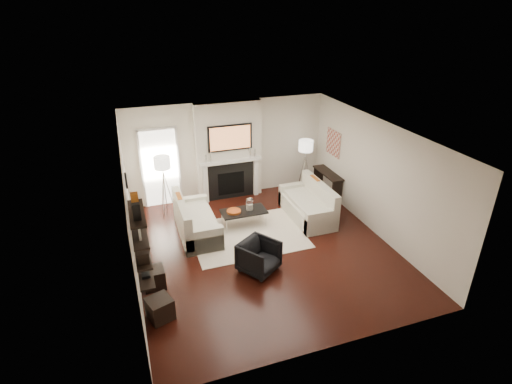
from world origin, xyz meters
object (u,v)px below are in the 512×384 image
object	(u,v)px
coffee_table	(244,211)
armchair	(259,255)
ottoman_near	(154,278)
lamp_right_shade	(306,146)
loveseat_right_base	(307,210)
lamp_left_shade	(162,163)
loveseat_left_base	(197,226)

from	to	relation	value
coffee_table	armchair	size ratio (longest dim) A/B	1.51
armchair	ottoman_near	bearing A→B (deg)	140.76
armchair	lamp_right_shade	size ratio (longest dim) A/B	1.82
ottoman_near	loveseat_right_base	bearing A→B (deg)	21.15
lamp_left_shade	ottoman_near	xyz separation A→B (m)	(-0.62, -2.87, -1.25)
loveseat_right_base	armchair	bearing A→B (deg)	-137.98
lamp_left_shade	loveseat_right_base	bearing A→B (deg)	-21.41
coffee_table	lamp_right_shade	distance (m)	2.71
loveseat_right_base	loveseat_left_base	bearing A→B (deg)	177.90
loveseat_right_base	coffee_table	distance (m)	1.67
armchair	ottoman_near	distance (m)	2.10
ottoman_near	armchair	bearing A→B (deg)	-4.61
loveseat_right_base	coffee_table	size ratio (longest dim) A/B	1.64
coffee_table	lamp_right_shade	size ratio (longest dim) A/B	2.75
coffee_table	lamp_right_shade	xyz separation A→B (m)	(2.18, 1.21, 1.05)
coffee_table	loveseat_right_base	bearing A→B (deg)	-4.07
ottoman_near	loveseat_left_base	bearing A→B (deg)	54.42
coffee_table	armchair	xyz separation A→B (m)	(-0.25, -1.83, -0.04)
loveseat_left_base	armchair	distance (m)	2.04
loveseat_left_base	lamp_left_shade	bearing A→B (deg)	114.60
loveseat_left_base	coffee_table	size ratio (longest dim) A/B	1.64
loveseat_right_base	coffee_table	world-z (taller)	same
loveseat_right_base	lamp_right_shade	distance (m)	1.89
coffee_table	armchair	world-z (taller)	armchair
lamp_left_shade	coffee_table	bearing A→B (deg)	-35.04
armchair	ottoman_near	xyz separation A→B (m)	(-2.09, 0.17, -0.16)
loveseat_right_base	lamp_right_shade	world-z (taller)	lamp_right_shade
coffee_table	armchair	bearing A→B (deg)	-97.69
lamp_left_shade	lamp_right_shade	size ratio (longest dim) A/B	1.00
armchair	loveseat_right_base	bearing A→B (deg)	7.39
lamp_right_shade	lamp_left_shade	bearing A→B (deg)	-179.94
lamp_right_shade	ottoman_near	distance (m)	5.50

